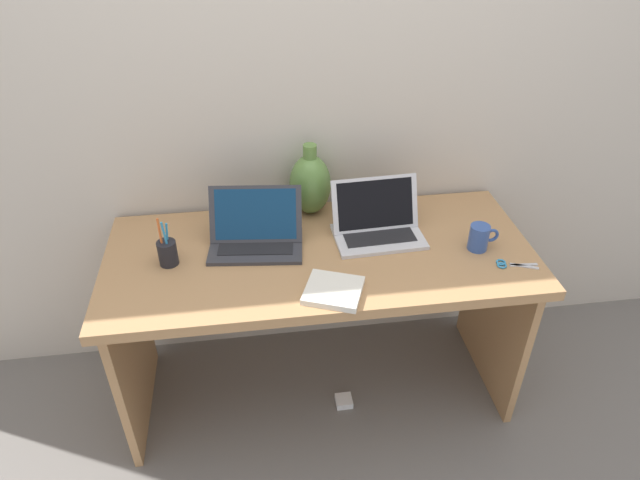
# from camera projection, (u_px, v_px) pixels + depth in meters

# --- Properties ---
(ground_plane) EXTENTS (6.00, 6.00, 0.00)m
(ground_plane) POSITION_uv_depth(u_px,v_px,m) (320.00, 387.00, 2.49)
(ground_plane) COLOR slate
(back_wall) EXTENTS (4.40, 0.04, 2.40)m
(back_wall) POSITION_uv_depth(u_px,v_px,m) (306.00, 95.00, 2.12)
(back_wall) COLOR beige
(back_wall) RESTS_ON ground
(desk) EXTENTS (1.57, 0.69, 0.75)m
(desk) POSITION_uv_depth(u_px,v_px,m) (320.00, 284.00, 2.16)
(desk) COLOR #AD7F51
(desk) RESTS_ON ground
(laptop_left) EXTENTS (0.36, 0.26, 0.21)m
(laptop_left) POSITION_uv_depth(u_px,v_px,m) (256.00, 231.00, 2.08)
(laptop_left) COLOR #333338
(laptop_left) RESTS_ON desk
(laptop_right) EXTENTS (0.34, 0.24, 0.21)m
(laptop_right) POSITION_uv_depth(u_px,v_px,m) (377.00, 221.00, 2.13)
(laptop_right) COLOR silver
(laptop_right) RESTS_ON desk
(green_vase) EXTENTS (0.17, 0.17, 0.30)m
(green_vase) POSITION_uv_depth(u_px,v_px,m) (310.00, 184.00, 2.23)
(green_vase) COLOR #5B843D
(green_vase) RESTS_ON desk
(notebook_stack) EXTENTS (0.23, 0.23, 0.02)m
(notebook_stack) POSITION_uv_depth(u_px,v_px,m) (333.00, 290.00, 1.87)
(notebook_stack) COLOR silver
(notebook_stack) RESTS_ON desk
(coffee_mug) EXTENTS (0.11, 0.07, 0.10)m
(coffee_mug) POSITION_uv_depth(u_px,v_px,m) (480.00, 237.00, 2.05)
(coffee_mug) COLOR #335199
(coffee_mug) RESTS_ON desk
(pen_cup) EXTENTS (0.07, 0.07, 0.19)m
(pen_cup) POSITION_uv_depth(u_px,v_px,m) (168.00, 251.00, 1.98)
(pen_cup) COLOR black
(pen_cup) RESTS_ON desk
(scissors) EXTENTS (0.15, 0.07, 0.01)m
(scissors) POSITION_uv_depth(u_px,v_px,m) (509.00, 264.00, 2.00)
(scissors) COLOR #B7B7BC
(scissors) RESTS_ON desk
(power_brick) EXTENTS (0.07, 0.07, 0.03)m
(power_brick) POSITION_uv_depth(u_px,v_px,m) (344.00, 401.00, 2.41)
(power_brick) COLOR white
(power_brick) RESTS_ON ground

